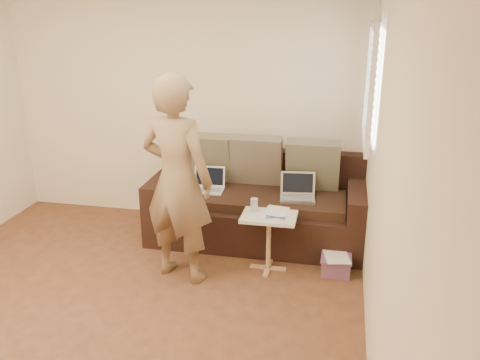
{
  "coord_description": "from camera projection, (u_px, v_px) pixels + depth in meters",
  "views": [
    {
      "loc": [
        1.72,
        -3.03,
        2.38
      ],
      "look_at": [
        0.8,
        1.4,
        0.78
      ],
      "focal_mm": 37.71,
      "sensor_mm": 36.0,
      "label": 1
    }
  ],
  "objects": [
    {
      "name": "wall_back",
      "position": [
        185.0,
        106.0,
        5.57
      ],
      "size": [
        4.0,
        0.0,
        4.0
      ],
      "primitive_type": "plane",
      "rotation": [
        1.57,
        0.0,
        0.0
      ],
      "color": "beige",
      "rests_on": "ground"
    },
    {
      "name": "wall_right",
      "position": [
        384.0,
        188.0,
        3.11
      ],
      "size": [
        0.0,
        4.5,
        4.5
      ],
      "primitive_type": "plane",
      "rotation": [
        1.57,
        0.0,
        -1.57
      ],
      "color": "beige",
      "rests_on": "ground"
    },
    {
      "name": "sofa",
      "position": [
        257.0,
        201.0,
        5.25
      ],
      "size": [
        2.2,
        0.95,
        0.85
      ],
      "primitive_type": null,
      "color": "black",
      "rests_on": "ground"
    },
    {
      "name": "pillow_mid",
      "position": [
        256.0,
        161.0,
        5.36
      ],
      "size": [
        0.55,
        0.27,
        0.57
      ],
      "primitive_type": null,
      "rotation": [
        0.24,
        0.0,
        0.0
      ],
      "color": "brown",
      "rests_on": "sofa"
    },
    {
      "name": "paper_on_table",
      "position": [
        275.0,
        212.0,
        4.65
      ],
      "size": [
        0.25,
        0.33,
        0.0
      ],
      "primitive_type": null,
      "rotation": [
        0.0,
        0.0,
        -0.14
      ],
      "color": "white",
      "rests_on": "side_table"
    },
    {
      "name": "pillow_right",
      "position": [
        313.0,
        165.0,
        5.2
      ],
      "size": [
        0.55,
        0.28,
        0.57
      ],
      "primitive_type": null,
      "rotation": [
        0.26,
        0.0,
        0.0
      ],
      "color": "#635F49",
      "rests_on": "sofa"
    },
    {
      "name": "window_blinds",
      "position": [
        372.0,
        85.0,
        4.37
      ],
      "size": [
        0.12,
        0.88,
        1.08
      ],
      "primitive_type": null,
      "color": "white",
      "rests_on": "wall_right"
    },
    {
      "name": "pillow_left",
      "position": [
        206.0,
        158.0,
        5.46
      ],
      "size": [
        0.55,
        0.29,
        0.57
      ],
      "primitive_type": null,
      "rotation": [
        0.28,
        0.0,
        0.0
      ],
      "color": "#635F49",
      "rests_on": "sofa"
    },
    {
      "name": "laptop_silver",
      "position": [
        297.0,
        200.0,
        5.03
      ],
      "size": [
        0.38,
        0.29,
        0.23
      ],
      "primitive_type": null,
      "rotation": [
        0.0,
        0.0,
        0.12
      ],
      "color": "#B7BABC",
      "rests_on": "sofa"
    },
    {
      "name": "person",
      "position": [
        177.0,
        180.0,
        4.35
      ],
      "size": [
        0.77,
        0.62,
        1.86
      ],
      "primitive_type": "imported",
      "rotation": [
        0.0,
        0.0,
        2.88
      ],
      "color": "brown",
      "rests_on": "ground"
    },
    {
      "name": "laptop_white",
      "position": [
        208.0,
        191.0,
        5.25
      ],
      "size": [
        0.34,
        0.26,
        0.24
      ],
      "primitive_type": null,
      "rotation": [
        0.0,
        0.0,
        0.07
      ],
      "color": "white",
      "rests_on": "sofa"
    },
    {
      "name": "side_table",
      "position": [
        269.0,
        242.0,
        4.68
      ],
      "size": [
        0.5,
        0.35,
        0.55
      ],
      "primitive_type": null,
      "color": "silver",
      "rests_on": "ground"
    },
    {
      "name": "drinking_glass",
      "position": [
        254.0,
        205.0,
        4.67
      ],
      "size": [
        0.07,
        0.07,
        0.12
      ],
      "primitive_type": null,
      "color": "silver",
      "rests_on": "side_table"
    },
    {
      "name": "floor",
      "position": [
        103.0,
        326.0,
        3.92
      ],
      "size": [
        4.5,
        4.5,
        0.0
      ],
      "primitive_type": "plane",
      "color": "#582E20",
      "rests_on": "ground"
    },
    {
      "name": "striped_box",
      "position": [
        336.0,
        264.0,
        4.67
      ],
      "size": [
        0.28,
        0.28,
        0.18
      ],
      "primitive_type": null,
      "color": "#D41F86",
      "rests_on": "ground"
    },
    {
      "name": "scissors",
      "position": [
        275.0,
        218.0,
        4.52
      ],
      "size": [
        0.2,
        0.15,
        0.02
      ],
      "primitive_type": null,
      "rotation": [
        0.0,
        0.0,
        -0.31
      ],
      "color": "silver",
      "rests_on": "side_table"
    }
  ]
}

